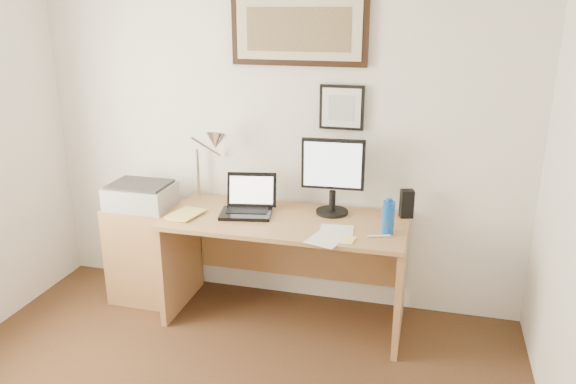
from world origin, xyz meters
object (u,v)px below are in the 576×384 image
(book, at_px, (175,212))
(desk, at_px, (289,246))
(lcd_monitor, at_px, (333,173))
(printer, at_px, (141,195))
(laptop, at_px, (248,205))
(side_cabinet, at_px, (148,252))
(water_bottle, at_px, (388,218))

(book, height_order, desk, book)
(desk, xyz_separation_m, lcd_monitor, (0.28, 0.09, 0.53))
(printer, bearing_deg, book, -19.53)
(lcd_monitor, bearing_deg, book, -165.42)
(laptop, xyz_separation_m, lcd_monitor, (0.56, 0.13, 0.23))
(side_cabinet, height_order, water_bottle, water_bottle)
(water_bottle, distance_m, laptop, 0.97)
(printer, bearing_deg, water_bottle, -3.35)
(side_cabinet, relative_size, laptop, 1.93)
(water_bottle, xyz_separation_m, lcd_monitor, (-0.40, 0.26, 0.18))
(side_cabinet, distance_m, water_bottle, 1.82)
(book, bearing_deg, laptop, 16.11)
(side_cabinet, height_order, book, book)
(side_cabinet, bearing_deg, desk, 1.89)
(laptop, bearing_deg, desk, 8.22)
(water_bottle, xyz_separation_m, desk, (-0.68, 0.17, -0.34))
(laptop, xyz_separation_m, printer, (-0.79, -0.03, 0.01))
(desk, xyz_separation_m, laptop, (-0.28, -0.04, 0.29))
(side_cabinet, height_order, printer, printer)
(printer, bearing_deg, laptop, 2.00)
(desk, relative_size, lcd_monitor, 3.08)
(side_cabinet, distance_m, book, 0.52)
(book, height_order, printer, printer)
(side_cabinet, height_order, laptop, laptop)
(side_cabinet, height_order, lcd_monitor, lcd_monitor)
(water_bottle, xyz_separation_m, book, (-1.44, -0.01, -0.10))
(side_cabinet, bearing_deg, lcd_monitor, 5.34)
(side_cabinet, bearing_deg, printer, -87.43)
(printer, bearing_deg, side_cabinet, 92.57)
(side_cabinet, bearing_deg, laptop, -0.33)
(water_bottle, height_order, laptop, laptop)
(water_bottle, bearing_deg, laptop, 172.25)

